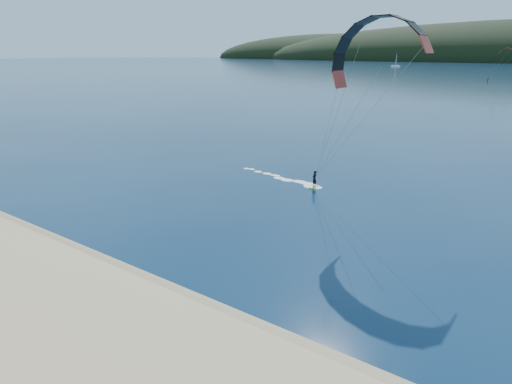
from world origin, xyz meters
TOP-DOWN VIEW (x-y plane):
  - ground at (0.00, 0.00)m, footprint 1800.00×1800.00m
  - wet_sand at (0.00, 4.50)m, footprint 220.00×2.50m
  - kitesurfer_near at (2.88, 23.43)m, footprint 21.97×6.96m
  - kitesurfer_far at (-12.37, 209.03)m, footprint 9.73×5.56m
  - sailboat at (-122.81, 397.01)m, footprint 8.13×5.06m

SIDE VIEW (x-z plane):
  - ground at x=0.00m, z-range 0.00..0.00m
  - wet_sand at x=0.00m, z-range 0.00..0.10m
  - sailboat at x=-122.81m, z-range -4.83..6.50m
  - kitesurfer_far at x=-12.37m, z-range 4.27..18.05m
  - kitesurfer_near at x=2.88m, z-range 3.76..18.78m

